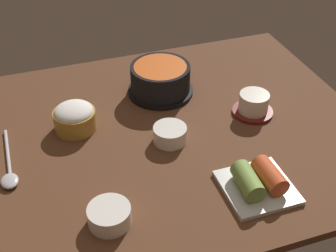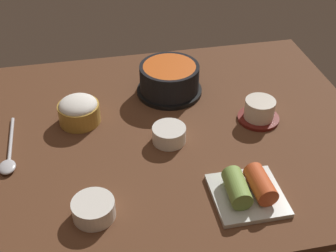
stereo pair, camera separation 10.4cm
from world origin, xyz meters
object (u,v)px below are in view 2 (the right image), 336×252
rice_bowl (79,110)px  banchan_cup_center (169,134)px  spoon (8,158)px  tea_cup_with_saucer (259,111)px  side_bowl_near (93,209)px  stone_pot (169,79)px  kimchi_plate (248,190)px

rice_bowl → banchan_cup_center: (19.48, -11.55, -1.29)cm
rice_bowl → banchan_cup_center: size_ratio=1.29×
banchan_cup_center → spoon: size_ratio=0.38×
tea_cup_with_saucer → side_bowl_near: 47.09cm
rice_bowl → tea_cup_with_saucer: bearing=-10.5°
tea_cup_with_saucer → banchan_cup_center: (-22.84, -3.69, -0.58)cm
side_bowl_near → spoon: side_bowl_near is taller
banchan_cup_center → side_bowl_near: banchan_cup_center is taller
side_bowl_near → banchan_cup_center: bearing=46.0°
stone_pot → rice_bowl: size_ratio=1.73×
banchan_cup_center → side_bowl_near: bearing=-134.0°
rice_bowl → banchan_cup_center: bearing=-30.7°
tea_cup_with_saucer → stone_pot: bearing=139.4°
rice_bowl → side_bowl_near: rice_bowl is taller
stone_pot → side_bowl_near: stone_pot is taller
stone_pot → spoon: (-39.56, -19.13, -3.43)cm
rice_bowl → kimchi_plate: bearing=-45.6°
rice_bowl → stone_pot: bearing=19.0°
tea_cup_with_saucer → banchan_cup_center: size_ratio=1.31×
stone_pot → tea_cup_with_saucer: (18.68, -16.02, -1.45)cm
kimchi_plate → side_bowl_near: 30.03cm
stone_pot → tea_cup_with_saucer: size_ratio=1.70×
tea_cup_with_saucer → kimchi_plate: bearing=-115.1°
tea_cup_with_saucer → spoon: 58.36cm
tea_cup_with_saucer → side_bowl_near: size_ratio=1.23×
rice_bowl → kimchi_plate: 44.49cm
side_bowl_near → spoon: 26.01cm
rice_bowl → side_bowl_near: bearing=-88.0°
rice_bowl → side_bowl_near: (1.09, -30.59, -1.35)cm
tea_cup_with_saucer → spoon: tea_cup_with_saucer is taller
kimchi_plate → spoon: 51.44cm
banchan_cup_center → stone_pot: bearing=78.1°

